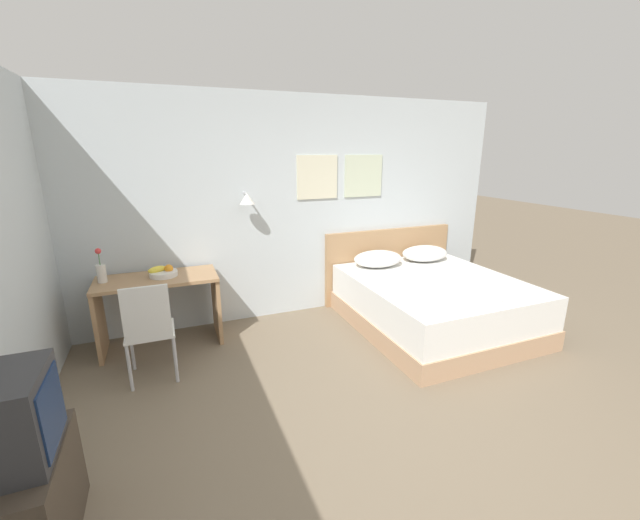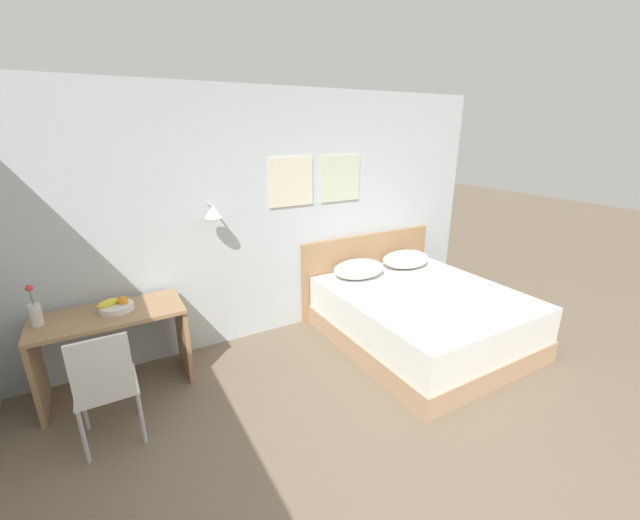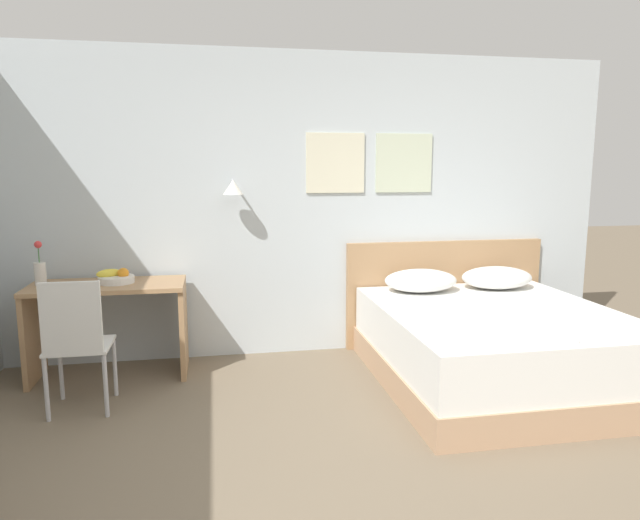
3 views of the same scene
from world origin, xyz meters
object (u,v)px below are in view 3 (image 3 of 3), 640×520
at_px(headboard, 444,293).
at_px(flower_vase, 40,270).
at_px(pillow_left, 421,281).
at_px(folded_towel_near_foot, 526,315).
at_px(bed, 496,347).
at_px(pillow_right, 497,278).
at_px(desk_chair, 76,337).
at_px(fruit_bowl, 116,278).
at_px(folded_towel_mid_bed, 545,334).
at_px(desk, 109,312).

height_order(headboard, flower_vase, flower_vase).
xyz_separation_m(pillow_left, folded_towel_near_foot, (0.42, -1.01, -0.07)).
xyz_separation_m(bed, pillow_right, (0.36, 0.72, 0.39)).
xyz_separation_m(bed, desk_chair, (-3.05, -0.00, 0.25)).
distance_m(headboard, flower_vase, 3.49).
distance_m(pillow_left, folded_towel_near_foot, 1.10).
relative_size(folded_towel_near_foot, fruit_bowl, 0.96).
distance_m(pillow_right, folded_towel_mid_bed, 1.53).
bearing_deg(desk_chair, pillow_left, 14.92).
distance_m(bed, pillow_right, 0.89).
bearing_deg(desk, fruit_bowl, 15.28).
bearing_deg(fruit_bowl, folded_towel_near_foot, -19.36).
bearing_deg(folded_towel_near_foot, headboard, 92.55).
bearing_deg(pillow_right, flower_vase, 179.37).
bearing_deg(folded_towel_near_foot, desk_chair, 174.54).
height_order(pillow_left, pillow_right, same).
xyz_separation_m(pillow_right, desk_chair, (-3.41, -0.72, -0.14)).
height_order(desk, fruit_bowl, fruit_bowl).
xyz_separation_m(pillow_left, desk, (-2.60, 0.01, -0.16)).
bearing_deg(desk, headboard, 5.87).
bearing_deg(bed, folded_towel_near_foot, -78.81).
distance_m(pillow_left, fruit_bowl, 2.54).
bearing_deg(headboard, desk_chair, -161.38).
distance_m(pillow_right, folded_towel_near_foot, 1.06).
xyz_separation_m(headboard, pillow_left, (-0.36, -0.31, 0.19)).
distance_m(folded_towel_near_foot, desk, 3.19).
bearing_deg(fruit_bowl, pillow_left, -0.55).
relative_size(desk, desk_chair, 1.27).
height_order(folded_towel_mid_bed, flower_vase, flower_vase).
relative_size(pillow_right, folded_towel_mid_bed, 2.09).
distance_m(bed, headboard, 1.05).
relative_size(desk_chair, fruit_bowl, 3.16).
relative_size(headboard, desk, 1.59).
height_order(folded_towel_mid_bed, desk_chair, desk_chair).
relative_size(folded_towel_mid_bed, desk_chair, 0.32).
bearing_deg(folded_towel_near_foot, desk, 161.35).
height_order(pillow_left, folded_towel_near_foot, pillow_left).
height_order(desk, desk_chair, desk_chair).
distance_m(desk, flower_vase, 0.60).
height_order(folded_towel_mid_bed, desk, desk).
xyz_separation_m(bed, flower_vase, (-3.46, 0.76, 0.58)).
height_order(bed, pillow_left, pillow_left).
height_order(pillow_left, desk, pillow_left).
bearing_deg(bed, pillow_right, 63.38).
height_order(pillow_right, flower_vase, flower_vase).
height_order(pillow_left, folded_towel_mid_bed, pillow_left).
xyz_separation_m(folded_towel_mid_bed, flower_vase, (-3.38, 1.51, 0.25)).
bearing_deg(folded_towel_mid_bed, desk_chair, 165.90).
bearing_deg(folded_towel_mid_bed, pillow_right, 73.48).
relative_size(desk_chair, flower_vase, 2.70).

